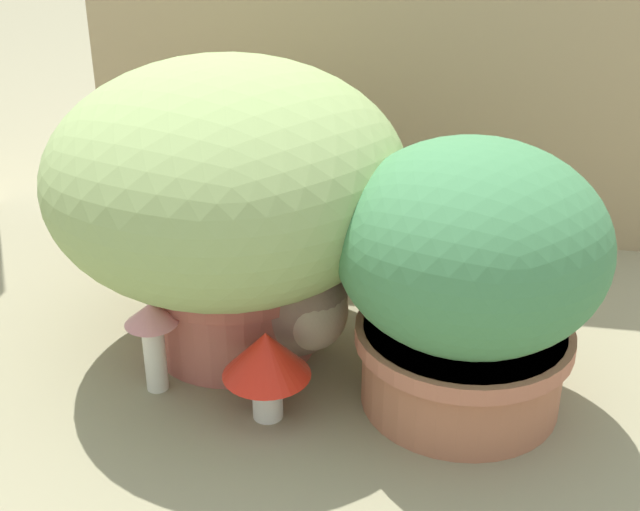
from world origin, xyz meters
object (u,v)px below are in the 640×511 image
Objects in this scene: leafy_planter at (469,274)px; mushroom_ornament_red at (266,359)px; grass_planter at (228,190)px; mushroom_ornament_pink at (152,330)px; cat at (285,280)px.

leafy_planter reaches higher than mushroom_ornament_red.
mushroom_ornament_pink is (-0.08, -0.14, -0.16)m from grass_planter.
grass_planter is 3.72× the size of mushroom_ornament_pink.
cat is 2.40× the size of mushroom_ornament_pink.
grass_planter is 0.16m from cat.
mushroom_ornament_pink is 1.05× the size of mushroom_ornament_red.
grass_planter reaches higher than mushroom_ornament_red.
mushroom_ornament_red is (0.01, -0.17, -0.03)m from cat.
grass_planter is 0.26m from mushroom_ornament_red.
cat reaches higher than mushroom_ornament_red.
cat is 0.17m from mushroom_ornament_red.
mushroom_ornament_pink is at bearing -119.82° from grass_planter.
leafy_planter is 0.45m from mushroom_ornament_pink.
grass_planter is 1.55× the size of cat.
grass_planter reaches higher than leafy_planter.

